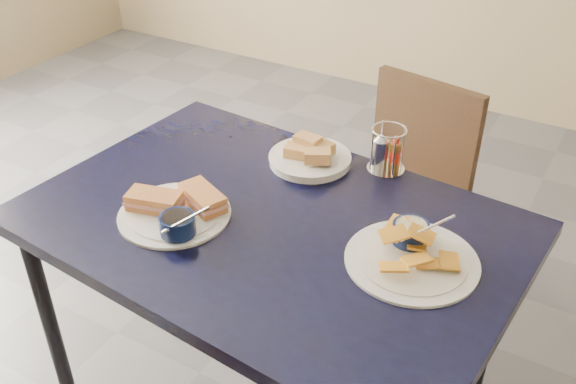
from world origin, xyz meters
The scene contains 6 objects.
dining_table centered at (-0.08, 0.01, 0.69)m, with size 1.32×0.94×0.75m.
chair_far centered at (0.02, 0.75, 0.49)m, with size 0.46×0.45×0.85m.
sandwich_plate centered at (-0.30, -0.10, 0.77)m, with size 0.31×0.29×0.12m.
plantain_plate centered at (0.29, 0.05, 0.77)m, with size 0.32×0.32×0.12m.
bread_basket centered at (-0.13, 0.31, 0.77)m, with size 0.24×0.24×0.07m.
condiment_caddy centered at (0.07, 0.39, 0.81)m, with size 0.11×0.11×0.14m.
Camera 1 is at (0.63, -1.13, 1.72)m, focal length 40.00 mm.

